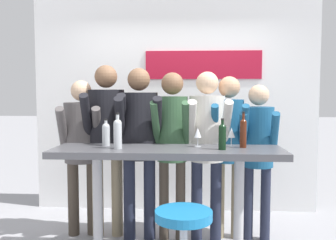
# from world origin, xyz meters

# --- Properties ---
(back_wall) EXTENTS (3.68, 0.12, 2.80)m
(back_wall) POSITION_xyz_m (0.00, 1.57, 1.41)
(back_wall) COLOR white
(back_wall) RESTS_ON ground_plane
(tasting_table) EXTENTS (2.08, 0.57, 1.05)m
(tasting_table) POSITION_xyz_m (0.00, 0.00, 0.87)
(tasting_table) COLOR #4C4C51
(tasting_table) RESTS_ON ground_plane
(bar_stool) EXTENTS (0.45, 0.45, 0.68)m
(bar_stool) POSITION_xyz_m (0.16, -0.61, 0.45)
(bar_stool) COLOR #B2B2B7
(bar_stool) RESTS_ON ground_plane
(person_far_left) EXTENTS (0.50, 0.60, 1.68)m
(person_far_left) POSITION_xyz_m (-0.96, 0.59, 1.04)
(person_far_left) COLOR #473D33
(person_far_left) RESTS_ON ground_plane
(person_left) EXTENTS (0.50, 0.61, 1.84)m
(person_left) POSITION_xyz_m (-0.68, 0.57, 1.14)
(person_left) COLOR gray
(person_left) RESTS_ON ground_plane
(person_center_left) EXTENTS (0.50, 0.61, 1.81)m
(person_center_left) POSITION_xyz_m (-0.33, 0.50, 1.12)
(person_center_left) COLOR #23283D
(person_center_left) RESTS_ON ground_plane
(person_center) EXTENTS (0.39, 0.53, 1.76)m
(person_center) POSITION_xyz_m (0.02, 0.50, 1.11)
(person_center) COLOR #473D33
(person_center) RESTS_ON ground_plane
(person_center_right) EXTENTS (0.46, 0.57, 1.77)m
(person_center_right) POSITION_xyz_m (0.38, 0.52, 1.10)
(person_center_right) COLOR #23283D
(person_center_right) RESTS_ON ground_plane
(person_right) EXTENTS (0.39, 0.52, 1.72)m
(person_right) POSITION_xyz_m (0.61, 0.59, 1.09)
(person_right) COLOR gray
(person_right) RESTS_ON ground_plane
(person_far_right) EXTENTS (0.43, 0.54, 1.63)m
(person_far_right) POSITION_xyz_m (0.91, 0.56, 1.02)
(person_far_right) COLOR #23283D
(person_far_right) RESTS_ON ground_plane
(wine_bottle_0) EXTENTS (0.08, 0.08, 0.32)m
(wine_bottle_0) POSITION_xyz_m (-0.44, -0.04, 1.20)
(wine_bottle_0) COLOR #B7BCC1
(wine_bottle_0) RESTS_ON tasting_table
(wine_bottle_1) EXTENTS (0.06, 0.06, 0.33)m
(wine_bottle_1) POSITION_xyz_m (0.69, 0.09, 1.20)
(wine_bottle_1) COLOR #4C1E0F
(wine_bottle_1) RESTS_ON tasting_table
(wine_bottle_2) EXTENTS (0.07, 0.07, 0.25)m
(wine_bottle_2) POSITION_xyz_m (-0.59, 0.14, 1.17)
(wine_bottle_2) COLOR #B7BCC1
(wine_bottle_2) RESTS_ON tasting_table
(wine_bottle_3) EXTENTS (0.07, 0.07, 0.28)m
(wine_bottle_3) POSITION_xyz_m (0.49, -0.05, 1.18)
(wine_bottle_3) COLOR black
(wine_bottle_3) RESTS_ON tasting_table
(wine_glass_0) EXTENTS (0.07, 0.07, 0.18)m
(wine_glass_0) POSITION_xyz_m (0.59, 0.13, 1.18)
(wine_glass_0) COLOR silver
(wine_glass_0) RESTS_ON tasting_table
(wine_glass_1) EXTENTS (0.07, 0.07, 0.18)m
(wine_glass_1) POSITION_xyz_m (0.27, 0.12, 1.18)
(wine_glass_1) COLOR silver
(wine_glass_1) RESTS_ON tasting_table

